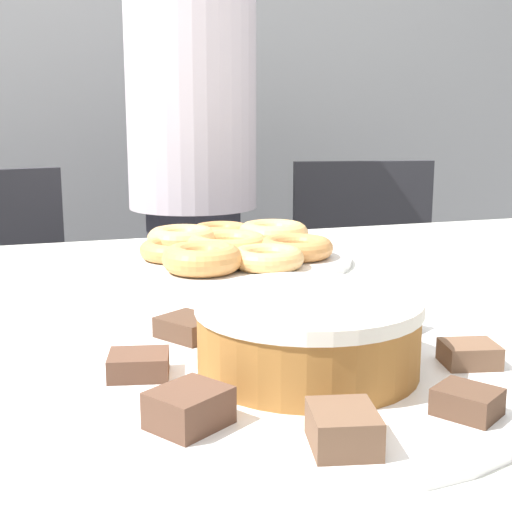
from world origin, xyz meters
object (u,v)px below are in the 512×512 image
object	(u,v)px
plate_cake	(307,376)
frosted_cake	(308,334)
plate_donuts	(227,258)
office_chair_right	(375,336)
person_standing	(193,177)

from	to	relation	value
plate_cake	frosted_cake	size ratio (longest dim) A/B	2.00
plate_cake	plate_donuts	distance (m)	0.51
office_chair_right	frosted_cake	xyz separation A→B (m)	(-0.65, -1.11, 0.41)
plate_cake	plate_donuts	bearing A→B (deg)	82.28
office_chair_right	plate_donuts	bearing A→B (deg)	-124.36
plate_donuts	frosted_cake	distance (m)	0.51
person_standing	frosted_cake	world-z (taller)	person_standing
person_standing	frosted_cake	bearing A→B (deg)	-98.06
person_standing	frosted_cake	distance (m)	1.18
office_chair_right	plate_cake	distance (m)	1.34
plate_cake	frosted_cake	bearing A→B (deg)	-104.04
office_chair_right	plate_donuts	distance (m)	0.91
office_chair_right	frosted_cake	bearing A→B (deg)	-110.83
office_chair_right	plate_donuts	world-z (taller)	office_chair_right
plate_cake	frosted_cake	distance (m)	0.04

